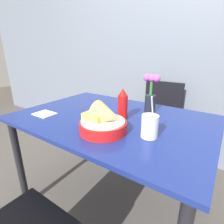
# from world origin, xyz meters

# --- Properties ---
(ground_plane) EXTENTS (12.00, 12.00, 0.00)m
(ground_plane) POSITION_xyz_m (0.00, 0.00, 0.00)
(ground_plane) COLOR #4C4742
(wall_window) EXTENTS (7.00, 0.06, 2.60)m
(wall_window) POSITION_xyz_m (0.00, 1.07, 1.30)
(wall_window) COLOR slate
(wall_window) RESTS_ON ground_plane
(dining_table) EXTENTS (1.29, 0.89, 0.78)m
(dining_table) POSITION_xyz_m (0.00, 0.00, 0.68)
(dining_table) COLOR navy
(dining_table) RESTS_ON ground_plane
(chair_far_window) EXTENTS (0.40, 0.40, 0.90)m
(chair_far_window) POSITION_xyz_m (0.05, 0.82, 0.52)
(chair_far_window) COLOR black
(chair_far_window) RESTS_ON ground_plane
(food_basket) EXTENTS (0.26, 0.26, 0.17)m
(food_basket) POSITION_xyz_m (0.10, -0.22, 0.84)
(food_basket) COLOR red
(food_basket) RESTS_ON dining_table
(ketchup_bottle) EXTENTS (0.06, 0.06, 0.20)m
(ketchup_bottle) POSITION_xyz_m (0.08, -0.00, 0.88)
(ketchup_bottle) COLOR red
(ketchup_bottle) RESTS_ON dining_table
(drink_cup) EXTENTS (0.09, 0.09, 0.22)m
(drink_cup) POSITION_xyz_m (0.33, -0.14, 0.83)
(drink_cup) COLOR silver
(drink_cup) RESTS_ON dining_table
(flower_vase) EXTENTS (0.12, 0.08, 0.27)m
(flower_vase) POSITION_xyz_m (0.17, 0.23, 0.91)
(flower_vase) COLOR black
(flower_vase) RESTS_ON dining_table
(napkin) EXTENTS (0.14, 0.11, 0.01)m
(napkin) POSITION_xyz_m (-0.41, -0.23, 0.78)
(napkin) COLOR white
(napkin) RESTS_ON dining_table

